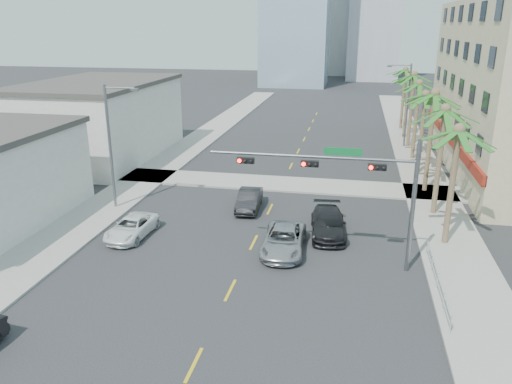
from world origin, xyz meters
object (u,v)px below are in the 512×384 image
at_px(traffic_signal_mast, 353,180).
at_px(car_lane_right, 328,223).
at_px(car_parked_far, 132,227).
at_px(car_lane_left, 249,200).
at_px(car_lane_center, 284,240).

bearing_deg(traffic_signal_mast, car_lane_right, 107.65).
xyz_separation_m(car_parked_far, car_lane_left, (6.30, 6.37, 0.09)).
bearing_deg(car_lane_center, car_parked_far, 176.80).
bearing_deg(car_parked_far, car_lane_center, 1.59).
height_order(car_lane_left, car_lane_center, car_lane_left).
bearing_deg(car_lane_center, traffic_signal_mast, -18.82).
bearing_deg(car_lane_right, traffic_signal_mast, -78.16).
bearing_deg(traffic_signal_mast, car_lane_center, 162.88).
relative_size(car_parked_far, car_lane_left, 1.04).
xyz_separation_m(car_lane_left, car_lane_right, (5.94, -3.56, 0.04)).
distance_m(traffic_signal_mast, car_lane_left, 11.52).
relative_size(car_parked_far, car_lane_center, 0.88).
distance_m(car_parked_far, car_lane_left, 8.96).
height_order(traffic_signal_mast, car_parked_far, traffic_signal_mast).
distance_m(car_parked_far, car_lane_right, 12.56).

